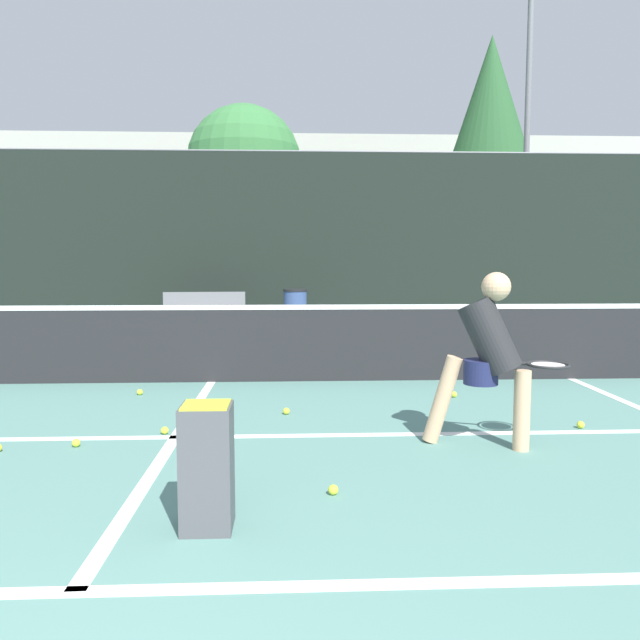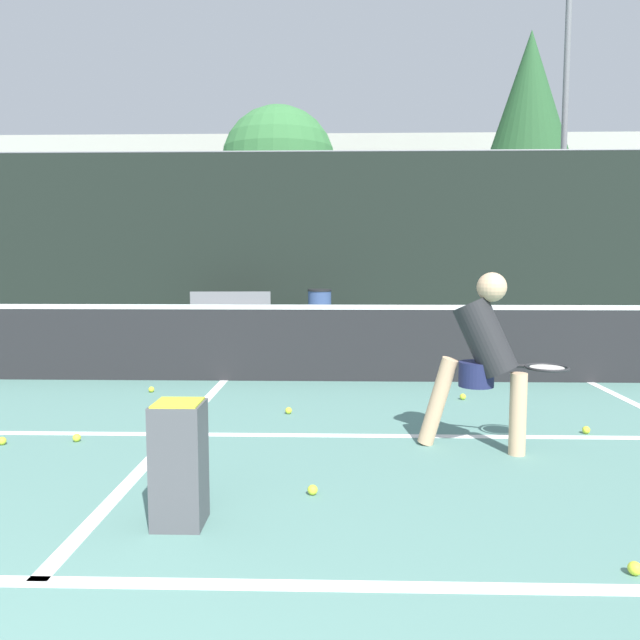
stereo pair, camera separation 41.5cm
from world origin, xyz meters
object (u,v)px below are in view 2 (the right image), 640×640
at_px(ball_hopper, 179,461).
at_px(player_practicing, 484,354).
at_px(trash_bin, 320,312).
at_px(parked_car, 422,292).
at_px(courtside_bench, 230,312).

bearing_deg(ball_hopper, player_practicing, 35.21).
distance_m(trash_bin, parked_car, 4.92).
distance_m(ball_hopper, trash_bin, 8.86).
bearing_deg(parked_car, player_practicing, -95.36).
distance_m(player_practicing, parked_car, 11.65).
distance_m(ball_hopper, courtside_bench, 8.99).
bearing_deg(player_practicing, ball_hopper, -124.20).
bearing_deg(trash_bin, courtside_bench, 178.16).
xyz_separation_m(courtside_bench, trash_bin, (1.79, -0.06, -0.01)).
distance_m(courtside_bench, trash_bin, 1.79).
height_order(courtside_bench, parked_car, parked_car).
bearing_deg(parked_car, courtside_bench, -136.60).
relative_size(player_practicing, courtside_bench, 0.87).
bearing_deg(ball_hopper, parked_car, 76.53).
height_order(ball_hopper, trash_bin, trash_bin).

